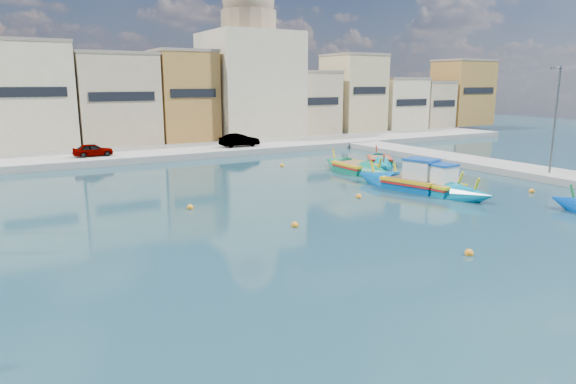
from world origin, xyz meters
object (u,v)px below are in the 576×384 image
object	(u,v)px
luzzu_blue_cabin	(413,184)
luzzu_cyan_mid	(380,162)
church_block	(249,69)
luzzu_green	(355,169)
luzzu_turquoise_cabin	(433,187)
quay_street_lamp	(555,119)

from	to	relation	value
luzzu_blue_cabin	luzzu_cyan_mid	distance (m)	10.54
church_block	luzzu_green	xyz separation A→B (m)	(-2.80, -24.52, -8.13)
luzzu_turquoise_cabin	luzzu_green	size ratio (longest dim) A/B	1.13
luzzu_turquoise_cabin	luzzu_cyan_mid	bearing A→B (deg)	67.15
church_block	luzzu_turquoise_cabin	size ratio (longest dim) A/B	2.03
church_block	luzzu_blue_cabin	distance (m)	33.00
quay_street_lamp	luzzu_blue_cabin	world-z (taller)	quay_street_lamp
church_block	luzzu_turquoise_cabin	xyz separation A→B (m)	(-3.08, -33.00, -8.05)
church_block	luzzu_turquoise_cabin	distance (m)	34.11
luzzu_cyan_mid	luzzu_turquoise_cabin	bearing A→B (deg)	-112.85
luzzu_turquoise_cabin	luzzu_cyan_mid	distance (m)	11.40
church_block	luzzu_green	distance (m)	25.98
church_block	luzzu_cyan_mid	bearing A→B (deg)	-86.59
luzzu_turquoise_cabin	quay_street_lamp	bearing A→B (deg)	-5.40
luzzu_turquoise_cabin	luzzu_blue_cabin	size ratio (longest dim) A/B	1.01
quay_street_lamp	luzzu_green	world-z (taller)	quay_street_lamp
church_block	quay_street_lamp	world-z (taller)	church_block
luzzu_turquoise_cabin	luzzu_cyan_mid	size ratio (longest dim) A/B	1.26
church_block	luzzu_turquoise_cabin	world-z (taller)	church_block
quay_street_lamp	luzzu_green	distance (m)	14.54
luzzu_blue_cabin	luzzu_turquoise_cabin	bearing A→B (deg)	-66.96
luzzu_blue_cabin	luzzu_green	xyz separation A→B (m)	(0.79, 7.30, -0.11)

